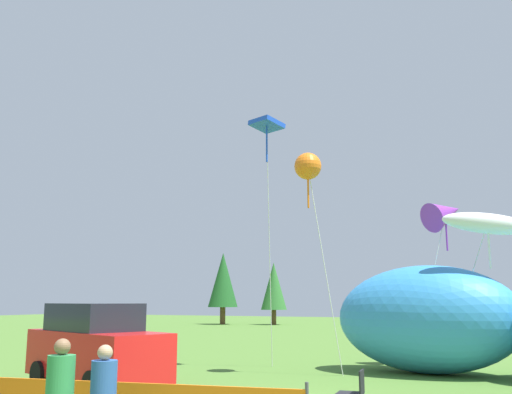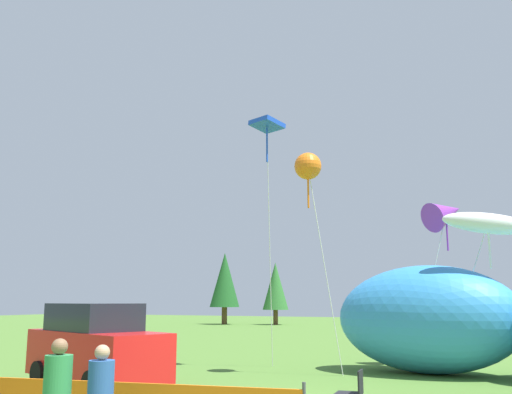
{
  "view_description": "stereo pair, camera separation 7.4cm",
  "coord_description": "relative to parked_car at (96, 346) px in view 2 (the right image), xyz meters",
  "views": [
    {
      "loc": [
        5.39,
        -10.86,
        2.16
      ],
      "look_at": [
        -1.42,
        4.54,
        5.2
      ],
      "focal_mm": 40.0,
      "sensor_mm": 36.0,
      "label": 1
    },
    {
      "loc": [
        5.46,
        -10.83,
        2.16
      ],
      "look_at": [
        -1.42,
        4.54,
        5.2
      ],
      "focal_mm": 40.0,
      "sensor_mm": 36.0,
      "label": 2
    }
  ],
  "objects": [
    {
      "name": "horizon_tree_northeast",
      "position": [
        -14.19,
        34.56,
        2.89
      ],
      "size": [
        2.67,
        2.67,
        6.37
      ],
      "color": "brown",
      "rests_on": "ground"
    },
    {
      "name": "kite_white_ghost",
      "position": [
        9.03,
        5.95,
        3.3
      ],
      "size": [
        2.98,
        2.34,
        4.85
      ],
      "color": "silver",
      "rests_on": "ground"
    },
    {
      "name": "kite_blue_box",
      "position": [
        2.36,
        5.39,
        6.82
      ],
      "size": [
        1.17,
        1.53,
        8.14
      ],
      "color": "silver",
      "rests_on": "ground"
    },
    {
      "name": "folding_chair",
      "position": [
        6.69,
        -0.69,
        -0.52
      ],
      "size": [
        0.52,
        0.52,
        0.85
      ],
      "rotation": [
        0.0,
        0.0,
        -3.06
      ],
      "color": "black",
      "rests_on": "ground"
    },
    {
      "name": "parked_car",
      "position": [
        0.0,
        0.0,
        0.0
      ],
      "size": [
        4.66,
        3.14,
        2.07
      ],
      "rotation": [
        0.0,
        0.0,
        -0.38
      ],
      "color": "red",
      "rests_on": "ground"
    },
    {
      "name": "kite_orange_flower",
      "position": [
        4.09,
        4.53,
        5.16
      ],
      "size": [
        1.26,
        0.83,
        6.62
      ],
      "color": "silver",
      "rests_on": "ground"
    },
    {
      "name": "kite_purple_delta",
      "position": [
        7.63,
        8.78,
        4.08
      ],
      "size": [
        2.12,
        1.89,
        5.82
      ],
      "color": "silver",
      "rests_on": "ground"
    },
    {
      "name": "inflatable_cat",
      "position": [
        8.14,
        6.28,
        0.46
      ],
      "size": [
        8.11,
        3.93,
        3.2
      ],
      "rotation": [
        0.0,
        0.0,
        -0.14
      ],
      "color": "#338CD8",
      "rests_on": "ground"
    },
    {
      "name": "horizon_tree_east",
      "position": [
        -9.71,
        35.68,
        2.31
      ],
      "size": [
        2.28,
        2.28,
        5.43
      ],
      "color": "brown",
      "rests_on": "ground"
    }
  ]
}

